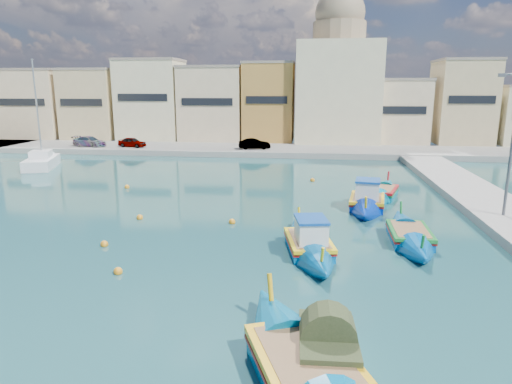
% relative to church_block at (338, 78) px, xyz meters
% --- Properties ---
extents(ground, '(160.00, 160.00, 0.00)m').
position_rel_church_block_xyz_m(ground, '(-10.00, -40.00, -8.41)').
color(ground, '#164142').
rests_on(ground, ground).
extents(north_quay, '(80.00, 8.00, 0.60)m').
position_rel_church_block_xyz_m(north_quay, '(-10.00, -8.00, -8.11)').
color(north_quay, gray).
rests_on(north_quay, ground).
extents(north_townhouses, '(83.20, 7.87, 10.19)m').
position_rel_church_block_xyz_m(north_townhouses, '(-3.32, -0.64, -3.41)').
color(north_townhouses, beige).
rests_on(north_townhouses, ground).
extents(church_block, '(10.00, 10.00, 19.10)m').
position_rel_church_block_xyz_m(church_block, '(0.00, 0.00, 0.00)').
color(church_block, beige).
rests_on(church_block, ground).
extents(quay_street_lamp, '(1.18, 0.16, 8.00)m').
position_rel_church_block_xyz_m(quay_street_lamp, '(7.44, -34.00, -4.07)').
color(quay_street_lamp, '#595B60').
rests_on(quay_street_lamp, ground).
extents(parked_cars, '(23.11, 2.34, 1.15)m').
position_rel_church_block_xyz_m(parked_cars, '(-21.49, -9.50, -7.24)').
color(parked_cars, '#4C1919').
rests_on(parked_cars, north_quay).
extents(luzzu_turquoise_cabin, '(3.25, 8.36, 2.62)m').
position_rel_church_block_xyz_m(luzzu_turquoise_cabin, '(-2.90, -39.62, -8.09)').
color(luzzu_turquoise_cabin, '#005FA1').
rests_on(luzzu_turquoise_cabin, ground).
extents(luzzu_blue_cabin, '(3.06, 8.17, 2.82)m').
position_rel_church_block_xyz_m(luzzu_blue_cabin, '(0.57, -31.41, -8.06)').
color(luzzu_blue_cabin, '#00289E').
rests_on(luzzu_blue_cabin, ground).
extents(luzzu_cyan_mid, '(4.02, 7.84, 2.26)m').
position_rel_church_block_xyz_m(luzzu_cyan_mid, '(1.85, -28.37, -8.17)').
color(luzzu_cyan_mid, '#0080A2').
rests_on(luzzu_cyan_mid, ground).
extents(luzzu_blue_south, '(1.95, 7.85, 2.26)m').
position_rel_church_block_xyz_m(luzzu_blue_south, '(1.89, -37.60, -8.17)').
color(luzzu_blue_south, '#00549F').
rests_on(luzzu_blue_south, ground).
extents(luzzu_cyan_south, '(5.31, 9.04, 2.75)m').
position_rel_church_block_xyz_m(luzzu_cyan_south, '(-2.88, -49.06, -8.11)').
color(luzzu_cyan_south, '#006AA2').
rests_on(luzzu_cyan_south, ground).
extents(tender_near, '(1.72, 3.02, 1.46)m').
position_rel_church_block_xyz_m(tender_near, '(-2.32, -48.25, -7.96)').
color(tender_near, beige).
rests_on(tender_near, ground).
extents(yacht_north, '(4.71, 8.18, 10.53)m').
position_rel_church_block_xyz_m(yacht_north, '(-28.22, -18.80, -7.99)').
color(yacht_north, white).
rests_on(yacht_north, ground).
extents(mooring_buoys, '(23.10, 19.82, 0.36)m').
position_rel_church_block_xyz_m(mooring_buoys, '(-7.87, -35.11, -8.33)').
color(mooring_buoys, orange).
rests_on(mooring_buoys, ground).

